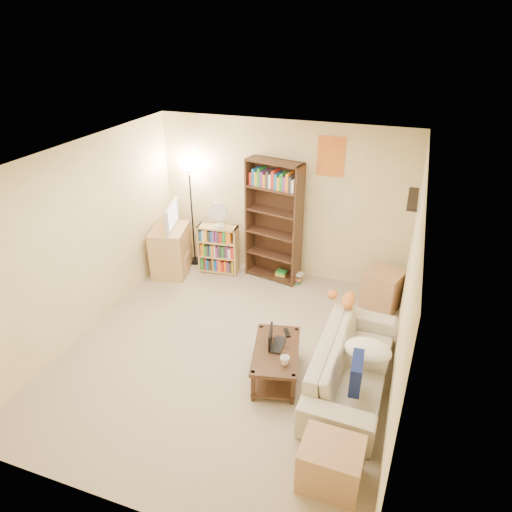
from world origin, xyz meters
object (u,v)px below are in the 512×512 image
at_px(desk_fan, 218,214).
at_px(laptop, 282,345).
at_px(floor_lamp, 190,188).
at_px(tv_stand, 171,250).
at_px(tall_bookshelf, 274,219).
at_px(side_table, 383,288).
at_px(television, 168,216).
at_px(coffee_table, 276,359).
at_px(sofa, 352,364).
at_px(end_cabinet, 331,464).
at_px(short_bookshelf, 218,249).
at_px(tabby_cat, 346,299).
at_px(mug, 285,361).

bearing_deg(desk_fan, laptop, -50.71).
xyz_separation_m(laptop, floor_lamp, (-2.23, 2.23, 0.92)).
relative_size(tv_stand, tall_bookshelf, 0.41).
distance_m(tv_stand, side_table, 3.42).
bearing_deg(side_table, tv_stand, -177.96).
bearing_deg(desk_fan, tv_stand, -164.33).
xyz_separation_m(tv_stand, television, (0.00, 0.00, 0.61)).
bearing_deg(coffee_table, television, 129.67).
distance_m(laptop, television, 3.09).
height_order(sofa, television, television).
distance_m(side_table, end_cabinet, 3.16).
bearing_deg(short_bookshelf, tv_stand, -166.77).
bearing_deg(coffee_table, end_cabinet, -65.36).
xyz_separation_m(tabby_cat, tall_bookshelf, (-1.37, 1.31, 0.37)).
distance_m(sofa, short_bookshelf, 3.19).
height_order(tv_stand, tall_bookshelf, tall_bookshelf).
distance_m(laptop, side_table, 2.16).
distance_m(sofa, end_cabinet, 1.33).
bearing_deg(tv_stand, side_table, -12.05).
height_order(laptop, floor_lamp, floor_lamp).
height_order(sofa, coffee_table, sofa).
xyz_separation_m(mug, floor_lamp, (-2.35, 2.52, 0.89)).
bearing_deg(end_cabinet, tabby_cat, 96.83).
height_order(short_bookshelf, side_table, short_bookshelf).
height_order(coffee_table, mug, mug).
relative_size(television, tall_bookshelf, 0.37).
relative_size(sofa, side_table, 3.56).
bearing_deg(tabby_cat, laptop, -123.52).
distance_m(mug, desk_fan, 2.97).
bearing_deg(television, side_table, -102.05).
height_order(tall_bookshelf, desk_fan, tall_bookshelf).
bearing_deg(coffee_table, floor_lamp, 121.16).
distance_m(coffee_table, laptop, 0.18).
bearing_deg(floor_lamp, tabby_cat, -25.92).
xyz_separation_m(floor_lamp, side_table, (3.21, -0.31, -1.07)).
distance_m(coffee_table, short_bookshelf, 2.70).
bearing_deg(desk_fan, end_cabinet, -52.67).
relative_size(television, desk_fan, 1.71).
bearing_deg(side_table, floor_lamp, 174.44).
bearing_deg(floor_lamp, tv_stand, -115.60).
relative_size(tabby_cat, end_cabinet, 0.83).
bearing_deg(coffee_table, desk_fan, 115.20).
bearing_deg(short_bookshelf, side_table, -9.38).
bearing_deg(tabby_cat, side_table, 69.04).
bearing_deg(tall_bookshelf, floor_lamp, -170.43).
xyz_separation_m(sofa, short_bookshelf, (-2.51, 1.96, 0.12)).
bearing_deg(end_cabinet, side_table, 87.25).
bearing_deg(laptop, floor_lamp, 40.78).
bearing_deg(coffee_table, laptop, 44.84).
bearing_deg(short_bookshelf, desk_fan, -49.35).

